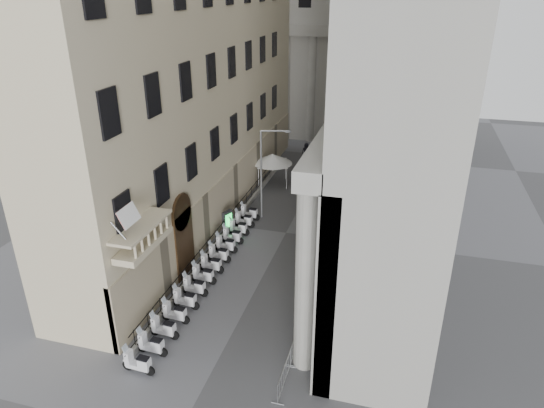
{
  "coord_description": "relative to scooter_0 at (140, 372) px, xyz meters",
  "views": [
    {
      "loc": [
        7.65,
        -12.5,
        17.2
      ],
      "look_at": [
        0.21,
        14.45,
        4.5
      ],
      "focal_mm": 32.0,
      "sensor_mm": 36.0,
      "label": 1
    }
  ],
  "objects": [
    {
      "name": "iron_fence",
      "position": [
        -0.94,
        14.82,
        0.0
      ],
      "size": [
        0.3,
        28.0,
        1.4
      ],
      "primitive_type": null,
      "color": "black",
      "rests_on": "ground"
    },
    {
      "name": "pedestrian_c",
      "position": [
        1.39,
        32.82,
        0.95
      ],
      "size": [
        0.97,
        0.67,
        1.89
      ],
      "primitive_type": "imported",
      "rotation": [
        0.0,
        0.0,
        3.06
      ],
      "color": "black",
      "rests_on": "ground"
    },
    {
      "name": "scooter_4",
      "position": [
        0.0,
        5.37,
        0.0
      ],
      "size": [
        1.43,
        0.63,
        1.5
      ],
      "primitive_type": null,
      "rotation": [
        0.0,
        0.0,
        1.52
      ],
      "color": "silver",
      "rests_on": "ground"
    },
    {
      "name": "barrier_7",
      "position": [
        6.97,
        18.59,
        0.0
      ],
      "size": [
        0.6,
        2.4,
        1.1
      ],
      "primitive_type": null,
      "color": "#B2B4BA",
      "rests_on": "ground"
    },
    {
      "name": "pedestrian_a",
      "position": [
        5.66,
        18.11,
        0.85
      ],
      "size": [
        0.72,
        0.59,
        1.7
      ],
      "primitive_type": "imported",
      "rotation": [
        0.0,
        0.0,
        3.49
      ],
      "color": "black",
      "rests_on": "ground"
    },
    {
      "name": "scooter_1",
      "position": [
        0.0,
        1.34,
        0.0
      ],
      "size": [
        1.43,
        0.63,
        1.5
      ],
      "primitive_type": null,
      "rotation": [
        0.0,
        0.0,
        1.52
      ],
      "color": "silver",
      "rests_on": "ground"
    },
    {
      "name": "barrier_1",
      "position": [
        6.97,
        3.59,
        0.0
      ],
      "size": [
        0.6,
        2.4,
        1.1
      ],
      "primitive_type": null,
      "color": "#B2B4BA",
      "rests_on": "ground"
    },
    {
      "name": "far_building",
      "position": [
        3.36,
        44.82,
        15.0
      ],
      "size": [
        22.0,
        10.0,
        30.0
      ],
      "primitive_type": "cube",
      "color": "#A8A59E",
      "rests_on": "ground"
    },
    {
      "name": "scooter_3",
      "position": [
        0.0,
        4.02,
        0.0
      ],
      "size": [
        1.43,
        0.63,
        1.5
      ],
      "primitive_type": null,
      "rotation": [
        0.0,
        0.0,
        1.52
      ],
      "color": "silver",
      "rests_on": "ground"
    },
    {
      "name": "flag",
      "position": [
        -0.64,
        1.82,
        0.0
      ],
      "size": [
        1.0,
        1.4,
        8.2
      ],
      "primitive_type": null,
      "color": "#9E0C11",
      "rests_on": "ground"
    },
    {
      "name": "scooter_5",
      "position": [
        0.0,
        6.71,
        0.0
      ],
      "size": [
        1.43,
        0.63,
        1.5
      ],
      "primitive_type": null,
      "rotation": [
        0.0,
        0.0,
        1.52
      ],
      "color": "silver",
      "rests_on": "ground"
    },
    {
      "name": "info_kiosk",
      "position": [
        -0.83,
        14.69,
        0.95
      ],
      "size": [
        0.58,
        0.92,
        1.89
      ],
      "rotation": [
        0.0,
        0.0,
        -0.4
      ],
      "color": "black",
      "rests_on": "ground"
    },
    {
      "name": "barrier_0",
      "position": [
        6.97,
        1.09,
        0.0
      ],
      "size": [
        0.6,
        2.4,
        1.1
      ],
      "primitive_type": null,
      "color": "#B2B4BA",
      "rests_on": "ground"
    },
    {
      "name": "scooter_9",
      "position": [
        0.0,
        12.07,
        0.0
      ],
      "size": [
        1.43,
        0.63,
        1.5
      ],
      "primitive_type": null,
      "rotation": [
        0.0,
        0.0,
        1.52
      ],
      "color": "silver",
      "rests_on": "ground"
    },
    {
      "name": "scooter_13",
      "position": [
        0.0,
        17.44,
        0.0
      ],
      "size": [
        1.43,
        0.63,
        1.5
      ],
      "primitive_type": null,
      "rotation": [
        0.0,
        0.0,
        1.52
      ],
      "color": "silver",
      "rests_on": "ground"
    },
    {
      "name": "scooter_12",
      "position": [
        0.0,
        16.1,
        0.0
      ],
      "size": [
        1.43,
        0.63,
        1.5
      ],
      "primitive_type": null,
      "rotation": [
        0.0,
        0.0,
        1.52
      ],
      "color": "silver",
      "rests_on": "ground"
    },
    {
      "name": "security_tent",
      "position": [
        0.14,
        25.0,
        2.49
      ],
      "size": [
        3.67,
        3.67,
        2.98
      ],
      "color": "silver",
      "rests_on": "ground"
    },
    {
      "name": "street_lamp",
      "position": [
        1.03,
        18.24,
        4.26
      ],
      "size": [
        2.32,
        0.73,
        7.23
      ],
      "rotation": [
        0.0,
        0.0,
        0.24
      ],
      "color": "gray",
      "rests_on": "ground"
    },
    {
      "name": "barrier_3",
      "position": [
        6.97,
        8.59,
        0.0
      ],
      "size": [
        0.6,
        2.4,
        1.1
      ],
      "primitive_type": null,
      "color": "#B2B4BA",
      "rests_on": "ground"
    },
    {
      "name": "blue_awning",
      "position": [
        7.51,
        22.82,
        0.0
      ],
      "size": [
        1.6,
        3.0,
        3.0
      ],
      "primitive_type": null,
      "color": "navy",
      "rests_on": "ground"
    },
    {
      "name": "scooter_2",
      "position": [
        0.0,
        2.68,
        0.0
      ],
      "size": [
        1.43,
        0.63,
        1.5
      ],
      "primitive_type": null,
      "rotation": [
        0.0,
        0.0,
        1.52
      ],
      "color": "silver",
      "rests_on": "ground"
    },
    {
      "name": "barrier_4",
      "position": [
        6.97,
        11.09,
        0.0
      ],
      "size": [
        0.6,
        2.4,
        1.1
      ],
      "primitive_type": null,
      "color": "#B2B4BA",
      "rests_on": "ground"
    },
    {
      "name": "scooter_7",
      "position": [
        0.0,
        9.39,
        0.0
      ],
      "size": [
        1.43,
        0.63,
        1.5
      ],
      "primitive_type": null,
      "rotation": [
        0.0,
        0.0,
        1.52
      ],
      "color": "silver",
      "rests_on": "ground"
    },
    {
      "name": "scooter_11",
      "position": [
        0.0,
        14.76,
        0.0
      ],
      "size": [
        1.43,
        0.63,
        1.5
      ],
      "primitive_type": null,
      "rotation": [
        0.0,
        0.0,
        1.52
      ],
      "color": "silver",
      "rests_on": "ground"
    },
    {
      "name": "scooter_10",
      "position": [
        0.0,
        13.42,
        0.0
      ],
      "size": [
        1.43,
        0.63,
        1.5
      ],
      "primitive_type": null,
      "rotation": [
        0.0,
        0.0,
        1.52
      ],
      "color": "silver",
      "rests_on": "ground"
    },
    {
      "name": "scooter_0",
      "position": [
        0.0,
        0.0,
        0.0
      ],
      "size": [
        1.43,
        0.63,
        1.5
      ],
      "primitive_type": null,
      "rotation": [
        0.0,
        0.0,
        1.52
      ],
      "color": "silver",
      "rests_on": "ground"
    },
    {
      "name": "scooter_8",
      "position": [
        0.0,
        10.73,
        0.0
      ],
      "size": [
        1.43,
        0.63,
        1.5
      ],
      "primitive_type": null,
      "rotation": [
        0.0,
        0.0,
        1.52
      ],
      "color": "silver",
      "rests_on": "ground"
    },
    {
      "name": "barrier_5",
      "position": [
        6.97,
        13.59,
        0.0
      ],
      "size": [
        0.6,
        2.4,
        1.1
      ],
      "primitive_type": null,
      "color": "#B2B4BA",
      "rests_on": "ground"
    },
    {
      "name": "scooter_6",
      "position": [
        0.0,
        8.05,
        0.0
      ],
      "size": [
        1.43,
        0.63,
        1.5
      ],
      "primitive_type": null,
      "rotation": [
        0.0,
        0.0,
        1.52
      ],
      "color": "silver",
      "rests_on": "ground"
    },
    {
      "name": "barrier_6",
      "position": [
        6.97,
        16.09,
        0.0
      ],
      "size": [
        0.6,
        2.4,
        1.1
      ],
      "primitive_type": null,
      "color": "#B2B4BA",
      "rests_on": "ground"
    },
    {
      "name": "pedestrian_b",
      "position": [
        3.94,
        26.53,
        0.8
      ],
      "size": [
        0.98,
        0.98,
        1.61
      ],
      "primitive_type": "imported",
      "rotation": [
        0.0,
        0.0,
        2.37
      ],
      "color": "black",
      "rests_on": "ground"
    },
    {
      "name": "barrier_2",
      "position": [
        6.97,
        6.09,
        0.0
      ],
      "size": [
        0.6,
        2.4,
        1.1
      ],
      "primitive_type": null,
      "color": "#B2B4BA",
      "rests_on": "ground"
    }
  ]
}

